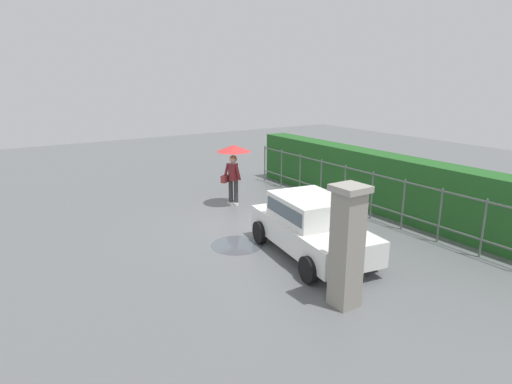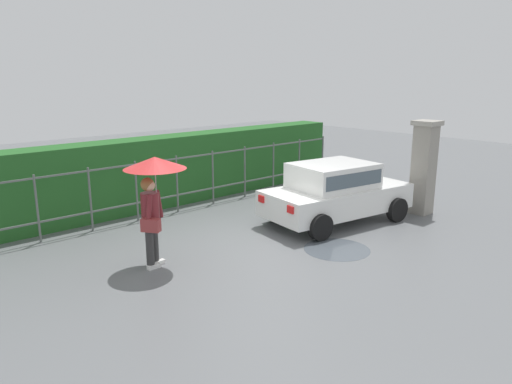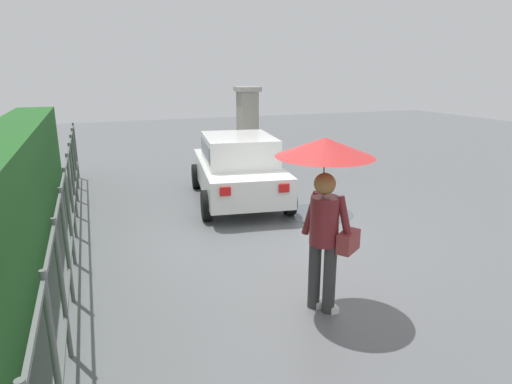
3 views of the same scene
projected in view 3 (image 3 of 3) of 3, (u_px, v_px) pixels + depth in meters
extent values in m
plane|color=slate|center=(276.00, 236.00, 7.73)|extent=(40.00, 40.00, 0.00)
cube|color=white|center=(238.00, 175.00, 9.76)|extent=(3.91, 2.18, 0.60)
cube|color=white|center=(238.00, 150.00, 9.45)|extent=(2.10, 1.71, 0.60)
cube|color=#4C5B66|center=(238.00, 149.00, 9.45)|extent=(1.95, 1.71, 0.33)
cylinder|color=black|center=(196.00, 176.00, 10.84)|extent=(0.62, 0.27, 0.60)
cylinder|color=black|center=(262.00, 173.00, 11.18)|extent=(0.62, 0.27, 0.60)
cylinder|color=black|center=(206.00, 205.00, 8.48)|extent=(0.62, 0.27, 0.60)
cylinder|color=black|center=(289.00, 200.00, 8.83)|extent=(0.62, 0.27, 0.60)
cube|color=red|center=(225.00, 191.00, 7.85)|extent=(0.09, 0.21, 0.16)
cube|color=red|center=(284.00, 188.00, 8.08)|extent=(0.09, 0.21, 0.16)
cylinder|color=#333333|center=(314.00, 275.00, 5.30)|extent=(0.15, 0.15, 0.86)
cylinder|color=#333333|center=(329.00, 279.00, 5.19)|extent=(0.15, 0.15, 0.86)
cube|color=white|center=(315.00, 301.00, 5.45)|extent=(0.26, 0.10, 0.08)
cube|color=white|center=(330.00, 306.00, 5.34)|extent=(0.26, 0.10, 0.08)
cylinder|color=maroon|center=(324.00, 221.00, 5.05)|extent=(0.34, 0.34, 0.58)
sphere|color=#DBAD89|center=(326.00, 185.00, 4.94)|extent=(0.22, 0.22, 0.22)
sphere|color=olive|center=(325.00, 184.00, 4.91)|extent=(0.25, 0.25, 0.25)
cylinder|color=maroon|center=(311.00, 213.00, 5.23)|extent=(0.24, 0.20, 0.56)
cylinder|color=maroon|center=(345.00, 220.00, 4.99)|extent=(0.24, 0.20, 0.56)
cylinder|color=#B2B2B7|center=(323.00, 189.00, 5.08)|extent=(0.02, 0.02, 0.77)
cone|color=red|center=(325.00, 147.00, 4.95)|extent=(1.15, 1.15, 0.22)
cube|color=maroon|center=(348.00, 242.00, 5.07)|extent=(0.32, 0.37, 0.24)
cube|color=gray|center=(248.00, 134.00, 11.96)|extent=(0.48, 0.48, 2.30)
cube|color=#9E998E|center=(247.00, 89.00, 11.63)|extent=(0.60, 0.60, 0.12)
cylinder|color=#59605B|center=(56.00, 363.00, 3.21)|extent=(0.05, 0.05, 1.50)
cylinder|color=#59605B|center=(63.00, 290.00, 4.27)|extent=(0.05, 0.05, 1.50)
cylinder|color=#59605B|center=(67.00, 246.00, 5.34)|extent=(0.05, 0.05, 1.50)
cylinder|color=#59605B|center=(70.00, 217.00, 6.41)|extent=(0.05, 0.05, 1.50)
cylinder|color=#59605B|center=(72.00, 196.00, 7.47)|extent=(0.05, 0.05, 1.50)
cylinder|color=#59605B|center=(73.00, 181.00, 8.54)|extent=(0.05, 0.05, 1.50)
cylinder|color=#59605B|center=(74.00, 168.00, 9.61)|extent=(0.05, 0.05, 1.50)
cylinder|color=#59605B|center=(75.00, 159.00, 10.67)|extent=(0.05, 0.05, 1.50)
cylinder|color=#59605B|center=(76.00, 151.00, 11.74)|extent=(0.05, 0.05, 1.50)
cube|color=#59605B|center=(66.00, 165.00, 6.76)|extent=(10.67, 0.03, 0.04)
cube|color=#59605B|center=(73.00, 224.00, 7.02)|extent=(10.67, 0.03, 0.04)
cube|color=#235B23|center=(6.00, 200.00, 6.58)|extent=(11.67, 0.90, 1.90)
cylinder|color=#4C545B|center=(319.00, 213.00, 8.95)|extent=(1.38, 1.38, 0.00)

